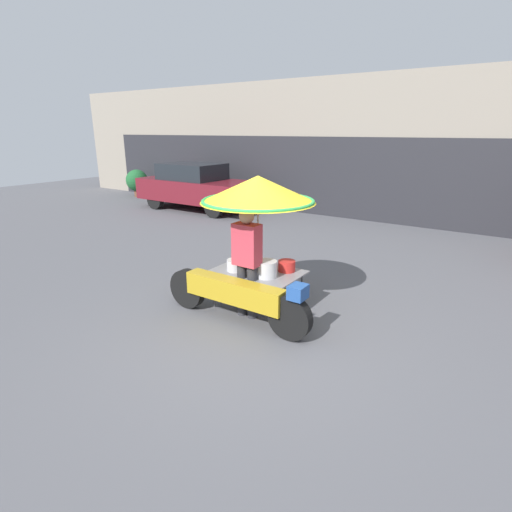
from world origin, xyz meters
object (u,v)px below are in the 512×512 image
Objects in this scene: vendor_motorcycle_cart at (255,214)px; parked_car at (196,186)px; vendor_person at (247,258)px; potted_plant at (137,181)px.

parked_car is at bearing 137.95° from vendor_motorcycle_cart.
vendor_person reaches higher than potted_plant.
potted_plant is at bearing 147.02° from vendor_person.
vendor_motorcycle_cart is 8.20m from parked_car.
vendor_person is 1.47× the size of potted_plant.
potted_plant is at bearing 147.98° from vendor_motorcycle_cart.
vendor_person is at bearing -43.21° from parked_car.
vendor_motorcycle_cart reaches higher than vendor_person.
potted_plant is (-3.85, 0.73, -0.15)m from parked_car.
vendor_motorcycle_cart is 1.49× the size of vendor_person.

